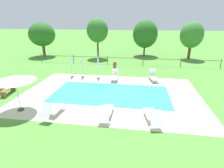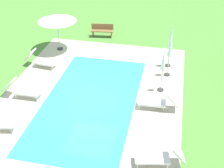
{
  "view_description": "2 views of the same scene",
  "coord_description": "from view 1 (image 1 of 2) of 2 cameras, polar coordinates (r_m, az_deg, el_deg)",
  "views": [
    {
      "loc": [
        1.99,
        -12.26,
        5.3
      ],
      "look_at": [
        0.04,
        0.5,
        0.6
      ],
      "focal_mm": 28.85,
      "sensor_mm": 36.0,
      "label": 1
    },
    {
      "loc": [
        11.71,
        3.59,
        8.86
      ],
      "look_at": [
        -0.83,
        0.91,
        0.59
      ],
      "focal_mm": 49.7,
      "sensor_mm": 36.0,
      "label": 2
    }
  ],
  "objects": [
    {
      "name": "sun_lounger_north_mid",
      "position": [
        10.11,
        12.56,
        -9.61
      ],
      "size": [
        0.97,
        2.0,
        0.94
      ],
      "color": "white",
      "rests_on": "ground"
    },
    {
      "name": "patio_umbrella_closed_row_mid_west",
      "position": [
        17.34,
        -12.87,
        7.44
      ],
      "size": [
        0.32,
        0.32,
        2.52
      ],
      "color": "#383838",
      "rests_on": "ground"
    },
    {
      "name": "tree_centre",
      "position": [
        28.7,
        -21.32,
        14.42
      ],
      "size": [
        3.7,
        3.7,
        4.84
      ],
      "color": "brown",
      "rests_on": "ground"
    },
    {
      "name": "ground_plane",
      "position": [
        13.51,
        -0.51,
        -3.1
      ],
      "size": [
        160.0,
        160.0,
        0.0
      ],
      "primitive_type": "plane",
      "color": "#518E38"
    },
    {
      "name": "tree_east_mid",
      "position": [
        27.6,
        10.48,
        15.29
      ],
      "size": [
        3.57,
        3.57,
        5.17
      ],
      "color": "brown",
      "rests_on": "ground"
    },
    {
      "name": "patio_umbrella_closed_row_west",
      "position": [
        16.39,
        -4.46,
        6.82
      ],
      "size": [
        0.32,
        0.32,
        2.42
      ],
      "color": "#383838",
      "rests_on": "ground"
    },
    {
      "name": "swimming_pool_water",
      "position": [
        13.5,
        -0.51,
        -3.08
      ],
      "size": [
        8.62,
        4.35,
        0.01
      ],
      "primitive_type": "cube",
      "color": "#38C6D1",
      "rests_on": "ground"
    },
    {
      "name": "perimeter_fence",
      "position": [
        21.98,
        4.11,
        7.91
      ],
      "size": [
        21.76,
        0.08,
        1.05
      ],
      "color": "brown",
      "rests_on": "ground"
    },
    {
      "name": "sun_lounger_south_near_corner",
      "position": [
        16.4,
        0.87,
        2.59
      ],
      "size": [
        0.71,
        1.91,
        0.97
      ],
      "color": "white",
      "rests_on": "ground"
    },
    {
      "name": "sun_lounger_north_near_steps",
      "position": [
        10.95,
        -18.19,
        -7.71
      ],
      "size": [
        0.8,
        1.93,
        0.98
      ],
      "color": "white",
      "rests_on": "ground"
    },
    {
      "name": "wooden_bench_lawn_side",
      "position": [
        15.39,
        -30.39,
        -1.17
      ],
      "size": [
        0.64,
        1.55,
        0.87
      ],
      "color": "olive",
      "rests_on": "ground"
    },
    {
      "name": "patio_umbrella_closed_row_centre",
      "position": [
        17.03,
        -9.51,
        7.06
      ],
      "size": [
        0.32,
        0.32,
        2.35
      ],
      "color": "#383838",
      "rests_on": "ground"
    },
    {
      "name": "sun_lounger_north_far",
      "position": [
        10.31,
        -1.81,
        -8.47
      ],
      "size": [
        0.61,
        1.92,
        0.93
      ],
      "color": "white",
      "rests_on": "ground"
    },
    {
      "name": "terracotta_urn_near_fence",
      "position": [
        20.57,
        0.87,
        6.17
      ],
      "size": [
        0.45,
        0.45,
        0.71
      ],
      "color": "#A85B38",
      "rests_on": "ground"
    },
    {
      "name": "tree_west_mid",
      "position": [
        25.53,
        -4.65,
        16.52
      ],
      "size": [
        2.9,
        2.9,
        5.39
      ],
      "color": "brown",
      "rests_on": "ground"
    },
    {
      "name": "pool_deck_paving",
      "position": [
        13.5,
        -0.51,
        -3.09
      ],
      "size": [
        13.08,
        8.82,
        0.01
      ],
      "primitive_type": "cube",
      "color": "beige",
      "rests_on": "ground"
    },
    {
      "name": "patio_umbrella_open_foreground",
      "position": [
        11.78,
        -28.43,
        1.54
      ],
      "size": [
        2.33,
        2.33,
        2.27
      ],
      "color": "#383838",
      "rests_on": "ground"
    },
    {
      "name": "sun_lounger_south_far",
      "position": [
        16.66,
        12.96,
        2.37
      ],
      "size": [
        0.96,
        1.92,
        1.0
      ],
      "color": "white",
      "rests_on": "ground"
    },
    {
      "name": "tree_far_west",
      "position": [
        27.01,
        23.95,
        14.04
      ],
      "size": [
        3.0,
        3.0,
        5.01
      ],
      "color": "brown",
      "rests_on": "ground"
    },
    {
      "name": "pool_coping_rim",
      "position": [
        13.5,
        -0.51,
        -3.07
      ],
      "size": [
        9.1,
        4.83,
        0.01
      ],
      "color": "beige",
      "rests_on": "ground"
    }
  ]
}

